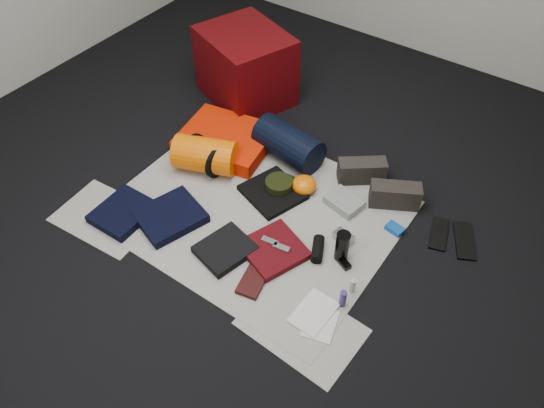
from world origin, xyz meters
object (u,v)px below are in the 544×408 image
Objects in this scene: navy_duffel at (288,144)px; red_cabinet at (246,67)px; water_bottle at (342,246)px; paperback_book at (252,282)px; compact_camera at (343,237)px; sleeping_pad at (226,140)px; stuff_sack at (205,155)px.

red_cabinet is at bearing 156.49° from navy_duffel.
water_bottle reaches higher than paperback_book.
sleeping_pad is at bearing 176.78° from compact_camera.
red_cabinet reaches higher than navy_duffel.
navy_duffel is at bearing 143.34° from water_bottle.
water_bottle is at bearing -6.99° from stuff_sack.
red_cabinet is at bearing 115.63° from paperback_book.
paperback_book is at bearing -124.92° from water_bottle.
paperback_book is (1.04, -1.34, -0.24)m from red_cabinet.
water_bottle is 0.52m from paperback_book.
red_cabinet reaches higher than water_bottle.
navy_duffel is (0.64, -0.40, -0.13)m from red_cabinet.
navy_duffel is at bearing -11.53° from red_cabinet.
sleeping_pad reaches higher than paperback_book.
water_bottle is 0.15m from compact_camera.
red_cabinet is 0.84m from stuff_sack.
red_cabinet is 1.72m from paperback_book.
compact_camera is (1.29, -0.80, -0.23)m from red_cabinet.
sleeping_pad is 1.29× the size of navy_duffel.
red_cabinet is at bearing 158.80° from compact_camera.
red_cabinet is at bearing 113.23° from sleeping_pad.
sleeping_pad is at bearing 161.05° from water_bottle.
stuff_sack is 2.07× the size of paperback_book.
red_cabinet reaches higher than stuff_sack.
navy_duffel is at bearing 100.96° from paperback_book.
red_cabinet is 5.37× the size of compact_camera.
water_bottle is 1.04× the size of paperback_book.
sleeping_pad is at bearing 98.05° from stuff_sack.
compact_camera is (0.65, -0.40, -0.09)m from navy_duffel.
sleeping_pad is 1.09m from compact_camera.
compact_camera is (1.06, -0.26, -0.03)m from sleeping_pad.
compact_camera is at bearing -11.46° from red_cabinet.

